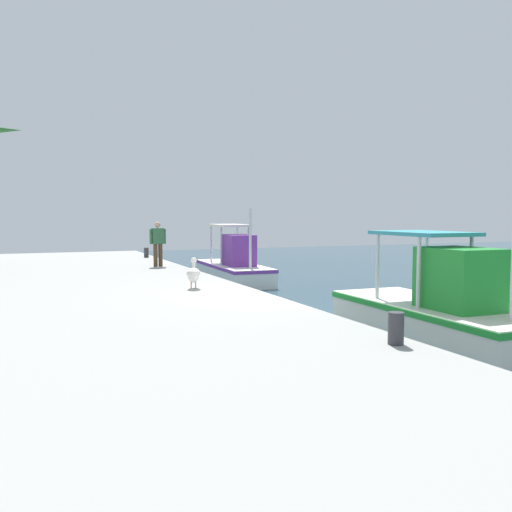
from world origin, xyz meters
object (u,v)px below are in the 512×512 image
(pelican, at_px, (193,274))
(mooring_bollard_nearest, at_px, (146,252))
(fishing_boat_second, at_px, (440,316))
(fisherman_standing, at_px, (158,241))
(fishing_boat_nearest, at_px, (234,266))
(mooring_bollard_second, at_px, (396,328))

(pelican, bearing_deg, mooring_bollard_nearest, 174.77)
(fishing_boat_second, height_order, pelican, fishing_boat_second)
(fisherman_standing, relative_size, mooring_bollard_nearest, 3.78)
(fishing_boat_second, relative_size, pelican, 5.50)
(fishing_boat_second, relative_size, fisherman_standing, 3.10)
(pelican, distance_m, mooring_bollard_nearest, 11.49)
(mooring_bollard_nearest, bearing_deg, pelican, -5.23)
(fishing_boat_second, height_order, mooring_bollard_nearest, fishing_boat_second)
(fishing_boat_nearest, bearing_deg, mooring_bollard_second, -10.71)
(fisherman_standing, xyz_separation_m, mooring_bollard_second, (14.40, 0.48, -0.70))
(fishing_boat_nearest, height_order, fishing_boat_second, fishing_boat_second)
(fisherman_standing, bearing_deg, fishing_boat_second, 14.08)
(pelican, bearing_deg, fishing_boat_nearest, 151.89)
(fisherman_standing, xyz_separation_m, mooring_bollard_nearest, (-4.60, 0.48, -0.73))
(mooring_bollard_second, bearing_deg, fishing_boat_nearest, 169.29)
(fisherman_standing, height_order, mooring_bollard_nearest, fisherman_standing)
(fishing_boat_second, xyz_separation_m, pelican, (-5.51, -3.66, 0.48))
(fishing_boat_second, distance_m, mooring_bollard_second, 3.34)
(fishing_boat_nearest, bearing_deg, pelican, -28.11)
(fishing_boat_nearest, distance_m, mooring_bollard_nearest, 5.11)
(mooring_bollard_nearest, height_order, mooring_bollard_second, mooring_bollard_second)
(fishing_boat_nearest, relative_size, fisherman_standing, 3.38)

